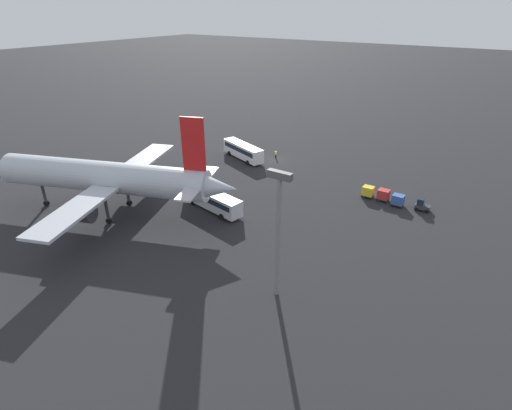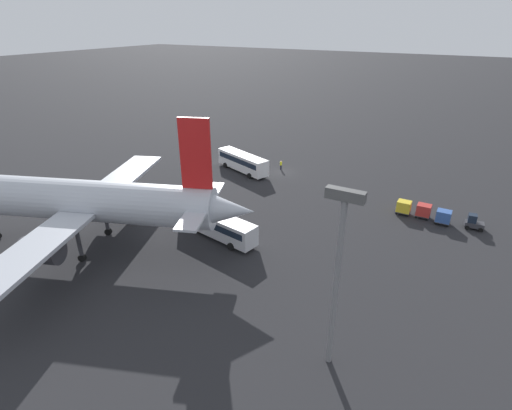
% 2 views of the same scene
% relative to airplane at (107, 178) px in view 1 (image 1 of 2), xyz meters
% --- Properties ---
extents(ground_plane, '(600.00, 600.00, 0.00)m').
position_rel_airplane_xyz_m(ground_plane, '(-9.63, -36.74, -6.40)').
color(ground_plane, '#232326').
extents(airplane, '(42.26, 36.12, 17.02)m').
position_rel_airplane_xyz_m(airplane, '(0.00, 0.00, 0.00)').
color(airplane, '#B2B7C1').
rests_on(airplane, ground).
extents(shuttle_bus_near, '(12.18, 6.73, 3.38)m').
position_rel_airplane_xyz_m(shuttle_bus_near, '(-3.04, -33.36, -4.39)').
color(shuttle_bus_near, white).
rests_on(shuttle_bus_near, ground).
extents(shuttle_bus_far, '(12.83, 4.78, 3.18)m').
position_rel_airplane_xyz_m(shuttle_bus_far, '(-12.88, -10.27, -4.49)').
color(shuttle_bus_far, silver).
rests_on(shuttle_bus_far, ground).
extents(baggage_tug, '(2.52, 1.84, 2.10)m').
position_rel_airplane_xyz_m(baggage_tug, '(-42.52, -29.51, -5.46)').
color(baggage_tug, '#333338').
rests_on(baggage_tug, ground).
extents(worker_person, '(0.38, 0.38, 1.74)m').
position_rel_airplane_xyz_m(worker_person, '(-8.85, -37.89, -5.53)').
color(worker_person, '#1E1E2D').
rests_on(worker_person, ground).
extents(cargo_cart_blue, '(2.01, 1.69, 2.06)m').
position_rel_airplane_xyz_m(cargo_cart_blue, '(-38.71, -28.88, -5.21)').
color(cargo_cart_blue, '#38383D').
rests_on(cargo_cart_blue, ground).
extents(cargo_cart_red, '(2.01, 1.69, 2.06)m').
position_rel_airplane_xyz_m(cargo_cart_red, '(-35.97, -29.59, -5.21)').
color(cargo_cart_red, '#38383D').
rests_on(cargo_cart_red, ground).
extents(cargo_cart_yellow, '(2.01, 1.69, 2.06)m').
position_rel_airplane_xyz_m(cargo_cart_yellow, '(-33.23, -29.44, -5.21)').
color(cargo_cart_yellow, '#38383D').
rests_on(cargo_cart_yellow, ground).
extents(light_pole, '(2.80, 0.70, 15.81)m').
position_rel_airplane_xyz_m(light_pole, '(-33.36, 2.66, 3.43)').
color(light_pole, slate).
rests_on(light_pole, ground).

